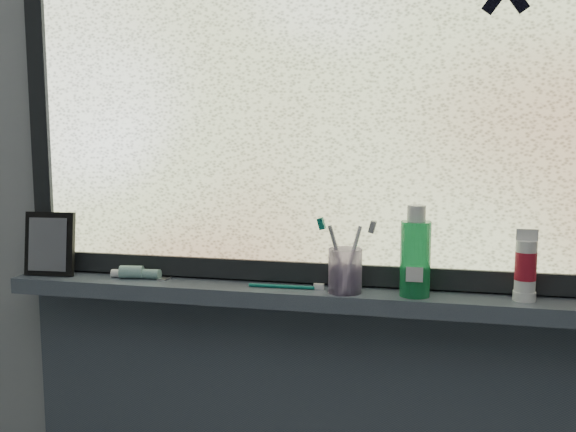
% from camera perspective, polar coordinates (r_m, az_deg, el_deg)
% --- Properties ---
extents(wall_back, '(3.00, 0.01, 2.50)m').
position_cam_1_polar(wall_back, '(1.60, 3.59, 2.18)').
color(wall_back, '#9EA3A8').
rests_on(wall_back, ground).
extents(windowsill, '(1.62, 0.14, 0.04)m').
position_cam_1_polar(windowsill, '(1.57, 3.06, -7.19)').
color(windowsill, '#464F5D').
rests_on(windowsill, wall_back).
extents(window_pane, '(1.50, 0.01, 1.00)m').
position_cam_1_polar(window_pane, '(1.58, 3.53, 12.29)').
color(window_pane, silver).
rests_on(window_pane, wall_back).
extents(frame_bottom, '(1.60, 0.03, 0.05)m').
position_cam_1_polar(frame_bottom, '(1.60, 3.37, -5.04)').
color(frame_bottom, black).
rests_on(frame_bottom, windowsill).
extents(frame_left, '(0.05, 0.03, 1.10)m').
position_cam_1_polar(frame_left, '(1.86, -21.21, 11.06)').
color(frame_left, black).
rests_on(frame_left, wall_back).
extents(vanity_mirror, '(0.14, 0.08, 0.17)m').
position_cam_1_polar(vanity_mirror, '(1.81, -20.41, -2.33)').
color(vanity_mirror, black).
rests_on(vanity_mirror, windowsill).
extents(toothpaste_tube, '(0.19, 0.06, 0.03)m').
position_cam_1_polar(toothpaste_tube, '(1.71, -13.14, -4.90)').
color(toothpaste_tube, silver).
rests_on(toothpaste_tube, windowsill).
extents(toothbrush_cup, '(0.08, 0.08, 0.11)m').
position_cam_1_polar(toothbrush_cup, '(1.52, 5.10, -4.86)').
color(toothbrush_cup, '#B196C6').
rests_on(toothbrush_cup, windowsill).
extents(toothbrush_lying, '(0.20, 0.03, 0.01)m').
position_cam_1_polar(toothbrush_lying, '(1.57, -0.58, -6.20)').
color(toothbrush_lying, '#0B6B5B').
rests_on(toothbrush_lying, windowsill).
extents(mouthwash_bottle, '(0.09, 0.09, 0.17)m').
position_cam_1_polar(mouthwash_bottle, '(1.51, 11.27, -3.07)').
color(mouthwash_bottle, '#21AE5B').
rests_on(mouthwash_bottle, windowsill).
extents(cream_tube, '(0.06, 0.06, 0.12)m').
position_cam_1_polar(cream_tube, '(1.54, 20.38, -3.91)').
color(cream_tube, silver).
rests_on(cream_tube, windowsill).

